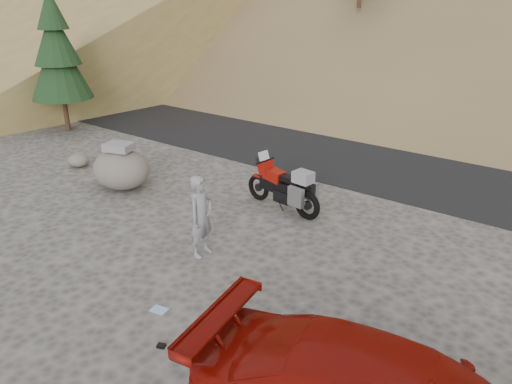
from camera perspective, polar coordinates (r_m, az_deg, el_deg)
ground at (r=9.63m, az=-5.69°, el=-9.61°), size 140.00×140.00×0.00m
road at (r=16.75m, az=15.37°, el=4.07°), size 120.00×7.00×0.05m
conifer_verge at (r=19.71m, az=-21.81°, el=14.68°), size 2.20×2.20×5.04m
motorcycle at (r=12.02m, az=3.40°, el=0.45°), size 2.29×0.84×1.36m
man at (r=10.37m, az=-6.07°, el=-7.07°), size 0.45×0.65×1.71m
boulder at (r=13.85m, az=-15.14°, el=2.58°), size 1.77×1.56×1.24m
small_rock at (r=16.01m, az=-19.61°, el=3.45°), size 0.68×0.61×0.39m
gear_white_cloth at (r=7.93m, az=-1.80°, el=-17.53°), size 0.55×0.53×0.01m
gear_blue_mat at (r=7.80m, az=-3.97°, el=-17.71°), size 0.43×0.36×0.16m
gear_funnel at (r=7.38m, az=6.13°, el=-20.48°), size 0.20×0.20×0.19m
gear_glove_a at (r=8.09m, az=-7.36°, el=-16.74°), size 0.15×0.12×0.04m
gear_glove_b at (r=8.10m, az=-10.78°, el=-16.88°), size 0.15×0.13×0.04m
gear_blue_cloth at (r=8.87m, az=-11.00°, el=-13.08°), size 0.31×0.25×0.01m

